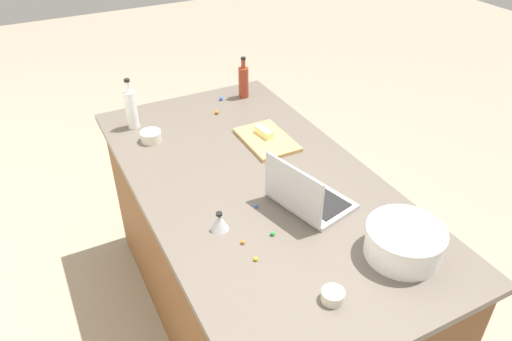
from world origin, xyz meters
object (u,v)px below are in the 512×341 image
bottle_soy (244,81)px  cutting_board (267,140)px  laptop (306,196)px  ramekin_medium (151,136)px  butter_stick_left (264,132)px  mixing_bowl_large (404,241)px  bottle_vinegar (131,108)px  ramekin_small (333,296)px  kitchen_timer (219,222)px

bottle_soy → cutting_board: size_ratio=0.72×
laptop → bottle_soy: bottle_soy is taller
laptop → ramekin_medium: 0.87m
laptop → butter_stick_left: bearing=-10.5°
mixing_bowl_large → ramekin_medium: bearing=25.2°
bottle_vinegar → laptop: bearing=-155.5°
ramekin_medium → bottle_soy: bearing=-69.0°
mixing_bowl_large → ramekin_small: mixing_bowl_large is taller
bottle_soy → cutting_board: 0.52m
bottle_soy → cutting_board: (-0.50, 0.12, -0.09)m
bottle_vinegar → cutting_board: size_ratio=0.81×
mixing_bowl_large → kitchen_timer: bearing=50.9°
butter_stick_left → ramekin_small: 1.03m
laptop → cutting_board: size_ratio=1.09×
cutting_board → butter_stick_left: 0.04m
mixing_bowl_large → butter_stick_left: mixing_bowl_large is taller
butter_stick_left → laptop: bearing=169.5°
bottle_soy → kitchen_timer: 1.14m
laptop → cutting_board: bearing=-11.1°
bottle_vinegar → ramekin_medium: bottle_vinegar is taller
bottle_soy → cutting_board: bearing=166.5°
mixing_bowl_large → ramekin_medium: 1.29m
ramekin_small → kitchen_timer: kitchen_timer is taller
butter_stick_left → kitchen_timer: 0.69m
laptop → ramekin_medium: (0.77, 0.39, -0.02)m
mixing_bowl_large → bottle_soy: (1.40, -0.07, 0.03)m
bottle_soy → kitchen_timer: bottle_soy is taller
bottle_vinegar → ramekin_medium: (-0.18, -0.04, -0.08)m
ramekin_medium → butter_stick_left: bearing=-114.9°
cutting_board → kitchen_timer: size_ratio=4.21×
butter_stick_left → cutting_board: bearing=180.0°
bottle_soy → kitchen_timer: (-0.98, 0.58, -0.06)m
laptop → butter_stick_left: (0.54, -0.10, -0.01)m
bottle_soy → bottle_vinegar: bottle_vinegar is taller
bottle_vinegar → ramekin_medium: size_ratio=2.60×
bottle_soy → butter_stick_left: (-0.47, 0.12, -0.06)m
bottle_vinegar → butter_stick_left: (-0.41, -0.53, -0.07)m
laptop → ramekin_small: size_ratio=4.70×
ramekin_small → kitchen_timer: 0.51m
cutting_board → butter_stick_left: size_ratio=2.95×
bottle_soy → ramekin_small: (-1.46, 0.40, -0.08)m
mixing_bowl_large → laptop: bearing=21.6°
bottle_vinegar → butter_stick_left: bearing=-127.3°
kitchen_timer → mixing_bowl_large: bearing=-129.1°
bottle_soy → ramekin_medium: 0.66m
mixing_bowl_large → bottle_vinegar: 1.46m
laptop → mixing_bowl_large: (-0.39, -0.15, 0.02)m
butter_stick_left → ramekin_small: (-0.99, 0.28, -0.02)m
ramekin_small → kitchen_timer: (0.48, 0.18, 0.02)m
laptop → bottle_soy: 1.04m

